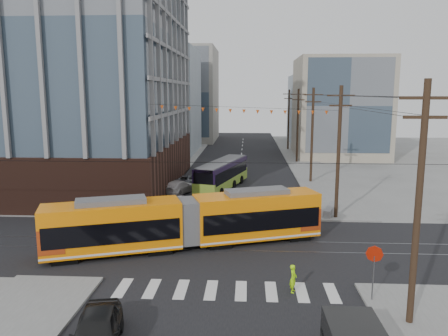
{
  "coord_description": "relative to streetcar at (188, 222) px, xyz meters",
  "views": [
    {
      "loc": [
        1.09,
        -24.79,
        10.41
      ],
      "look_at": [
        -0.74,
        8.45,
        4.66
      ],
      "focal_mm": 35.0,
      "sensor_mm": 36.0,
      "label": 1
    }
  ],
  "objects": [
    {
      "name": "bg_bldg_nw_near",
      "position": [
        -14.07,
        48.48,
        7.2
      ],
      "size": [
        18.0,
        16.0,
        18.0
      ],
      "primitive_type": "cube",
      "color": "#8C99A5",
      "rests_on": "ground"
    },
    {
      "name": "parked_car_grey",
      "position": [
        -2.76,
        20.15,
        -1.19
      ],
      "size": [
        3.01,
        4.74,
        1.22
      ],
      "primitive_type": "imported",
      "rotation": [
        0.0,
        0.0,
        2.9
      ],
      "color": "#52565E",
      "rests_on": "ground"
    },
    {
      "name": "streetcar",
      "position": [
        0.0,
        0.0,
        0.0
      ],
      "size": [
        18.53,
        8.6,
        3.6
      ],
      "primitive_type": null,
      "rotation": [
        0.0,
        0.0,
        0.33
      ],
      "color": "orange",
      "rests_on": "ground"
    },
    {
      "name": "black_sedan",
      "position": [
        -2.07,
        -12.26,
        -1.0
      ],
      "size": [
        2.75,
        4.99,
        1.61
      ],
      "primitive_type": "imported",
      "rotation": [
        0.0,
        0.0,
        0.19
      ],
      "color": "black",
      "rests_on": "ground"
    },
    {
      "name": "utility_pole_near",
      "position": [
        11.43,
        -9.52,
        3.7
      ],
      "size": [
        0.3,
        0.3,
        11.0
      ],
      "primitive_type": "cylinder",
      "color": "black",
      "rests_on": "ground"
    },
    {
      "name": "parked_car_silver",
      "position": [
        -2.4,
        9.0,
        -1.07
      ],
      "size": [
        2.74,
        4.71,
        1.47
      ],
      "primitive_type": "imported",
      "rotation": [
        0.0,
        0.0,
        3.43
      ],
      "color": "#AFB0B1",
      "rests_on": "ground"
    },
    {
      "name": "bg_bldg_ne_near",
      "position": [
        18.93,
        44.48,
        6.2
      ],
      "size": [
        14.0,
        14.0,
        16.0
      ],
      "primitive_type": "cube",
      "color": "gray",
      "rests_on": "ground"
    },
    {
      "name": "ground",
      "position": [
        2.93,
        -3.52,
        -1.8
      ],
      "size": [
        160.0,
        160.0,
        0.0
      ],
      "primitive_type": "plane",
      "color": "slate"
    },
    {
      "name": "parked_car_white",
      "position": [
        -3.12,
        15.91,
        -1.1
      ],
      "size": [
        3.66,
        5.23,
        1.41
      ],
      "primitive_type": "imported",
      "rotation": [
        0.0,
        0.0,
        2.75
      ],
      "color": "silver",
      "rests_on": "ground"
    },
    {
      "name": "pedestrian",
      "position": [
        6.48,
        -6.5,
        -1.04
      ],
      "size": [
        0.48,
        0.62,
        1.52
      ],
      "primitive_type": "imported",
      "rotation": [
        0.0,
        0.0,
        1.35
      ],
      "color": "#AAFF0B",
      "rests_on": "ground"
    },
    {
      "name": "utility_pole_far",
      "position": [
        11.43,
        52.48,
        3.7
      ],
      "size": [
        0.3,
        0.3,
        11.0
      ],
      "primitive_type": "cylinder",
      "color": "black",
      "rests_on": "ground"
    },
    {
      "name": "stop_sign",
      "position": [
        10.33,
        -7.42,
        -0.41
      ],
      "size": [
        1.02,
        1.02,
        2.78
      ],
      "primitive_type": null,
      "rotation": [
        0.0,
        0.0,
        -0.24
      ],
      "color": "#9D1604",
      "rests_on": "ground"
    },
    {
      "name": "jersey_barrier",
      "position": [
        11.23,
        8.77,
        -1.42
      ],
      "size": [
        2.08,
        3.86,
        0.76
      ],
      "primitive_type": "cube",
      "rotation": [
        0.0,
        0.0,
        -0.34
      ],
      "color": "gray",
      "rests_on": "ground"
    },
    {
      "name": "bg_bldg_nw_far",
      "position": [
        -11.07,
        68.48,
        8.2
      ],
      "size": [
        16.0,
        18.0,
        20.0
      ],
      "primitive_type": "cube",
      "color": "gray",
      "rests_on": "ground"
    },
    {
      "name": "city_bus",
      "position": [
        1.25,
        18.59,
        -0.22
      ],
      "size": [
        5.42,
        11.38,
        3.16
      ],
      "primitive_type": null,
      "rotation": [
        0.0,
        0.0,
        -0.28
      ],
      "color": "black",
      "rests_on": "ground"
    },
    {
      "name": "office_building",
      "position": [
        -19.07,
        19.48,
        12.5
      ],
      "size": [
        30.0,
        25.0,
        28.6
      ],
      "primitive_type": "cube",
      "color": "#381E16",
      "rests_on": "ground"
    },
    {
      "name": "bg_bldg_ne_far",
      "position": [
        20.93,
        64.48,
        5.2
      ],
      "size": [
        16.0,
        16.0,
        14.0
      ],
      "primitive_type": "cube",
      "color": "#8C99A5",
      "rests_on": "ground"
    }
  ]
}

